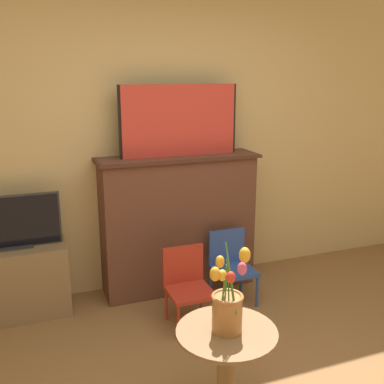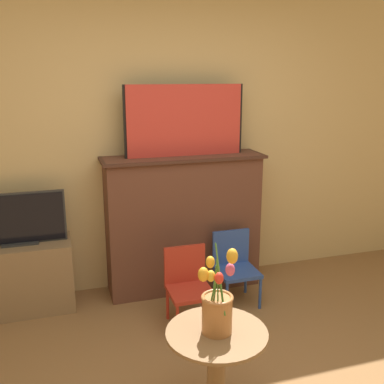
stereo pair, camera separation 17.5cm
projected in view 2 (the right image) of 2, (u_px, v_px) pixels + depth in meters
wall_back at (161, 135)px, 3.90m from camera, size 8.00×0.06×2.70m
fireplace_mantel at (183, 221)px, 3.94m from camera, size 1.39×0.39×1.20m
painting at (185, 121)px, 3.72m from camera, size 1.02×0.03×0.59m
tv_stand at (24, 277)px, 3.61m from camera, size 0.76×0.37×0.57m
tv_monitor at (18, 220)px, 3.49m from camera, size 0.72×0.12×0.42m
chair_red at (189, 283)px, 3.41m from camera, size 0.32×0.32×0.59m
chair_blue at (235, 264)px, 3.75m from camera, size 0.32×0.32×0.59m
side_table at (216, 364)px, 2.39m from camera, size 0.54×0.54×0.56m
vase_tulips at (217, 306)px, 2.29m from camera, size 0.20×0.25×0.51m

